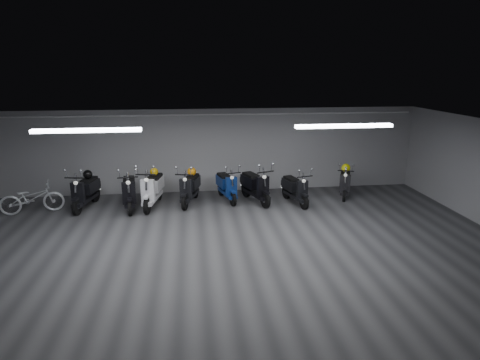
{
  "coord_description": "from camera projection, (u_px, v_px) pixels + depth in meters",
  "views": [
    {
      "loc": [
        -0.67,
        -8.45,
        4.11
      ],
      "look_at": [
        0.65,
        2.5,
        1.05
      ],
      "focal_mm": 30.5,
      "sensor_mm": 36.0,
      "label": 1
    }
  ],
  "objects": [
    {
      "name": "scooter_9",
      "position": [
        345.0,
        178.0,
        13.27
      ],
      "size": [
        1.12,
        1.75,
        1.24
      ],
      "primitive_type": null,
      "rotation": [
        0.0,
        0.0,
        -0.37
      ],
      "color": "black",
      "rests_on": "floor"
    },
    {
      "name": "scooter_7",
      "position": [
        255.0,
        181.0,
        12.68
      ],
      "size": [
        1.22,
        1.96,
        1.38
      ],
      "primitive_type": null,
      "rotation": [
        0.0,
        0.0,
        0.35
      ],
      "color": "black",
      "rests_on": "floor"
    },
    {
      "name": "helmet_1",
      "position": [
        88.0,
        174.0,
        12.31
      ],
      "size": [
        0.27,
        0.27,
        0.27
      ],
      "primitive_type": "sphere",
      "color": "black",
      "rests_on": "scooter_0"
    },
    {
      "name": "helmet_3",
      "position": [
        154.0,
        172.0,
        12.44
      ],
      "size": [
        0.25,
        0.25,
        0.25
      ],
      "primitive_type": "sphere",
      "color": "gold",
      "rests_on": "scooter_2"
    },
    {
      "name": "bicycle",
      "position": [
        31.0,
        195.0,
        11.78
      ],
      "size": [
        1.81,
        0.99,
        1.11
      ],
      "primitive_type": "imported",
      "rotation": [
        0.0,
        0.0,
        1.81
      ],
      "color": "white",
      "rests_on": "floor"
    },
    {
      "name": "scooter_1",
      "position": [
        129.0,
        186.0,
        12.09
      ],
      "size": [
        0.87,
        1.95,
        1.4
      ],
      "primitive_type": null,
      "rotation": [
        0.0,
        0.0,
        0.13
      ],
      "color": "black",
      "rests_on": "floor"
    },
    {
      "name": "scooter_0",
      "position": [
        85.0,
        186.0,
        12.14
      ],
      "size": [
        0.97,
        1.92,
        1.37
      ],
      "primitive_type": null,
      "rotation": [
        0.0,
        0.0,
        -0.2
      ],
      "color": "black",
      "rests_on": "floor"
    },
    {
      "name": "back_wall",
      "position": [
        212.0,
        151.0,
        13.68
      ],
      "size": [
        14.0,
        0.01,
        2.8
      ],
      "primitive_type": "cube",
      "color": "gray",
      "rests_on": "ground"
    },
    {
      "name": "scooter_8",
      "position": [
        295.0,
        184.0,
        12.55
      ],
      "size": [
        0.97,
        1.77,
        1.25
      ],
      "primitive_type": null,
      "rotation": [
        0.0,
        0.0,
        0.26
      ],
      "color": "black",
      "rests_on": "floor"
    },
    {
      "name": "front_wall",
      "position": [
        265.0,
        346.0,
        4.1
      ],
      "size": [
        14.0,
        0.01,
        2.8
      ],
      "primitive_type": "cube",
      "color": "gray",
      "rests_on": "ground"
    },
    {
      "name": "floor",
      "position": [
        225.0,
        255.0,
        9.26
      ],
      "size": [
        14.0,
        10.0,
        0.01
      ],
      "primitive_type": "cube",
      "color": "#353538",
      "rests_on": "ground"
    },
    {
      "name": "fluor_strip_right",
      "position": [
        344.0,
        126.0,
        9.83
      ],
      "size": [
        2.4,
        0.18,
        0.08
      ],
      "primitive_type": "cube",
      "color": "white",
      "rests_on": "ceiling"
    },
    {
      "name": "ceiling",
      "position": [
        224.0,
        132.0,
        8.51
      ],
      "size": [
        14.0,
        10.0,
        0.01
      ],
      "primitive_type": "cube",
      "color": "gray",
      "rests_on": "ground"
    },
    {
      "name": "fluor_strip_left",
      "position": [
        87.0,
        130.0,
        9.14
      ],
      "size": [
        2.4,
        0.18,
        0.08
      ],
      "primitive_type": "cube",
      "color": "white",
      "rests_on": "ceiling"
    },
    {
      "name": "scooter_2",
      "position": [
        152.0,
        184.0,
        12.26
      ],
      "size": [
        0.99,
        2.04,
        1.46
      ],
      "primitive_type": null,
      "rotation": [
        0.0,
        0.0,
        -0.18
      ],
      "color": "white",
      "rests_on": "floor"
    },
    {
      "name": "helmet_0",
      "position": [
        346.0,
        168.0,
        13.41
      ],
      "size": [
        0.29,
        0.29,
        0.29
      ],
      "primitive_type": "sphere",
      "color": "#ECEE0E",
      "rests_on": "scooter_9"
    },
    {
      "name": "conduit",
      "position": [
        211.0,
        115.0,
        13.27
      ],
      "size": [
        13.6,
        0.05,
        0.05
      ],
      "primitive_type": "cylinder",
      "rotation": [
        0.0,
        1.57,
        0.0
      ],
      "color": "white",
      "rests_on": "back_wall"
    },
    {
      "name": "scooter_3",
      "position": [
        190.0,
        183.0,
        12.55
      ],
      "size": [
        1.06,
        1.89,
        1.34
      ],
      "primitive_type": null,
      "rotation": [
        0.0,
        0.0,
        -0.27
      ],
      "color": "black",
      "rests_on": "floor"
    },
    {
      "name": "helmet_2",
      "position": [
        192.0,
        172.0,
        12.71
      ],
      "size": [
        0.28,
        0.28,
        0.28
      ],
      "primitive_type": "sphere",
      "color": "orange",
      "rests_on": "scooter_3"
    },
    {
      "name": "scooter_4",
      "position": [
        227.0,
        181.0,
        12.86
      ],
      "size": [
        0.98,
        1.81,
        1.28
      ],
      "primitive_type": null,
      "rotation": [
        0.0,
        0.0,
        0.25
      ],
      "color": "navy",
      "rests_on": "floor"
    }
  ]
}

